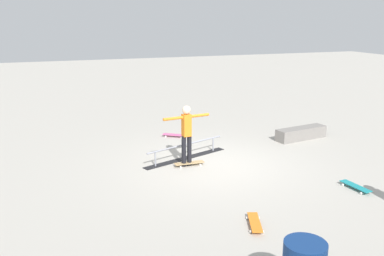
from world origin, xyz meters
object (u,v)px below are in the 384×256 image
(skate_ledge, at_px, (301,133))
(loose_skateboard_pink, at_px, (175,135))
(skater_main, at_px, (187,131))
(loose_skateboard_orange, at_px, (255,222))
(skateboard_main, at_px, (189,163))
(grind_rail, at_px, (186,152))
(loose_skateboard_teal, at_px, (355,186))

(skate_ledge, height_order, loose_skateboard_pink, skate_ledge)
(skater_main, height_order, loose_skateboard_pink, skater_main)
(skate_ledge, relative_size, loose_skateboard_pink, 2.33)
(skate_ledge, height_order, loose_skateboard_orange, skate_ledge)
(skateboard_main, distance_m, loose_skateboard_orange, 3.57)
(skateboard_main, bearing_deg, loose_skateboard_pink, 81.66)
(grind_rail, height_order, loose_skateboard_teal, grind_rail)
(skateboard_main, bearing_deg, loose_skateboard_orange, -87.87)
(grind_rail, distance_m, loose_skateboard_orange, 4.18)
(grind_rail, relative_size, loose_skateboard_orange, 3.26)
(loose_skateboard_pink, distance_m, loose_skateboard_teal, 6.12)
(loose_skateboard_pink, bearing_deg, grind_rail, 116.08)
(skate_ledge, height_order, skateboard_main, skate_ledge)
(skate_ledge, bearing_deg, loose_skateboard_teal, 72.90)
(skate_ledge, bearing_deg, grind_rail, 7.40)
(loose_skateboard_pink, bearing_deg, skate_ledge, -167.46)
(grind_rail, distance_m, skater_main, 0.97)
(grind_rail, height_order, loose_skateboard_pink, grind_rail)
(skate_ledge, bearing_deg, skater_main, 14.46)
(loose_skateboard_pink, bearing_deg, skater_main, 114.40)
(skate_ledge, height_order, loose_skateboard_teal, skate_ledge)
(skate_ledge, xyz_separation_m, loose_skateboard_pink, (3.77, -1.61, -0.12))
(skate_ledge, distance_m, skateboard_main, 4.41)
(grind_rail, distance_m, skate_ledge, 4.17)
(grind_rail, xyz_separation_m, loose_skateboard_orange, (0.08, 4.17, -0.11))
(loose_skateboard_pink, distance_m, loose_skateboard_orange, 6.34)
(skater_main, bearing_deg, loose_skateboard_teal, -49.55)
(grind_rail, bearing_deg, skateboard_main, 59.18)
(skater_main, bearing_deg, skate_ledge, 7.34)
(skate_ledge, xyz_separation_m, loose_skateboard_teal, (1.21, 3.95, -0.12))
(skater_main, distance_m, loose_skateboard_teal, 4.29)
(skate_ledge, xyz_separation_m, loose_skateboard_orange, (4.22, 4.71, -0.12))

